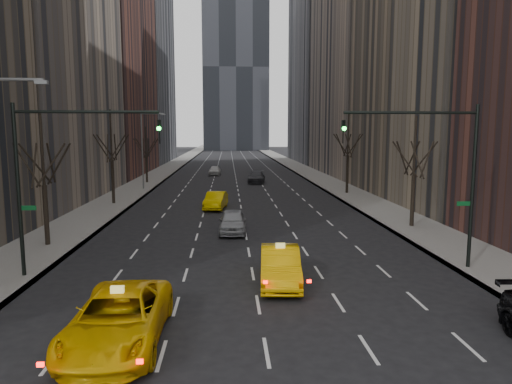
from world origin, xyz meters
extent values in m
cube|color=slate|center=(-12.25, 70.00, 0.07)|extent=(4.50, 320.00, 0.15)
cube|color=slate|center=(12.25, 70.00, 0.07)|extent=(4.50, 320.00, 0.15)
cube|color=brown|center=(-21.50, 66.00, 22.00)|extent=(14.00, 28.00, 44.00)
cube|color=slate|center=(-21.50, 96.00, 30.00)|extent=(14.00, 30.00, 60.00)
cube|color=tan|center=(21.50, 64.00, 25.00)|extent=(14.00, 28.00, 50.00)
cube|color=slate|center=(21.50, 95.00, 29.00)|extent=(14.00, 30.00, 58.00)
cylinder|color=black|center=(-12.00, 18.00, 1.93)|extent=(0.28, 0.28, 3.57)
cylinder|color=black|center=(-12.00, 18.00, 5.84)|extent=(0.16, 0.16, 4.25)
cylinder|color=black|center=(-11.85, 18.85, 4.95)|extent=(0.42, 1.80, 2.52)
cylinder|color=black|center=(-11.19, 18.29, 4.95)|extent=(1.74, 0.72, 2.52)
cylinder|color=black|center=(-11.34, 17.45, 4.95)|extent=(1.46, 1.25, 2.52)
cylinder|color=black|center=(-12.15, 17.15, 4.95)|extent=(0.42, 1.80, 2.52)
cylinder|color=black|center=(-12.81, 17.71, 4.95)|extent=(1.74, 0.72, 2.52)
cylinder|color=black|center=(-12.66, 18.55, 4.95)|extent=(1.46, 1.25, 2.52)
cylinder|color=black|center=(-12.00, 34.00, 2.15)|extent=(0.28, 0.28, 3.99)
cylinder|color=black|center=(-12.00, 34.00, 6.52)|extent=(0.16, 0.16, 4.75)
cylinder|color=black|center=(-11.85, 34.85, 5.37)|extent=(0.42, 1.80, 2.52)
cylinder|color=black|center=(-11.19, 34.29, 5.37)|extent=(1.74, 0.72, 2.52)
cylinder|color=black|center=(-11.34, 33.45, 5.37)|extent=(1.46, 1.25, 2.52)
cylinder|color=black|center=(-12.15, 33.15, 5.37)|extent=(0.42, 1.80, 2.52)
cylinder|color=black|center=(-12.81, 33.71, 5.37)|extent=(1.74, 0.72, 2.52)
cylinder|color=black|center=(-12.66, 34.55, 5.37)|extent=(1.46, 1.25, 2.52)
cylinder|color=black|center=(-12.00, 52.00, 1.83)|extent=(0.28, 0.28, 3.36)
cylinder|color=black|center=(-12.00, 52.00, 5.51)|extent=(0.16, 0.16, 4.00)
cylinder|color=black|center=(-11.85, 52.85, 4.74)|extent=(0.42, 1.80, 2.52)
cylinder|color=black|center=(-11.19, 52.29, 4.74)|extent=(1.74, 0.72, 2.52)
cylinder|color=black|center=(-11.34, 51.45, 4.74)|extent=(1.46, 1.25, 2.52)
cylinder|color=black|center=(-12.15, 51.15, 4.74)|extent=(0.42, 1.80, 2.52)
cylinder|color=black|center=(-12.81, 51.71, 4.74)|extent=(1.74, 0.72, 2.52)
cylinder|color=black|center=(-12.66, 52.55, 4.74)|extent=(1.46, 1.25, 2.52)
cylinder|color=black|center=(12.00, 22.00, 1.93)|extent=(0.28, 0.28, 3.57)
cylinder|color=black|center=(12.00, 22.00, 5.84)|extent=(0.16, 0.16, 4.25)
cylinder|color=black|center=(12.15, 22.85, 4.95)|extent=(0.42, 1.80, 2.52)
cylinder|color=black|center=(12.81, 22.29, 4.95)|extent=(1.74, 0.72, 2.52)
cylinder|color=black|center=(12.66, 21.45, 4.95)|extent=(1.46, 1.25, 2.52)
cylinder|color=black|center=(11.85, 21.15, 4.95)|extent=(0.42, 1.80, 2.52)
cylinder|color=black|center=(11.19, 21.71, 4.95)|extent=(1.74, 0.72, 2.52)
cylinder|color=black|center=(11.34, 22.55, 4.95)|extent=(1.46, 1.25, 2.52)
cylinder|color=black|center=(12.00, 40.00, 2.15)|extent=(0.28, 0.28, 3.99)
cylinder|color=black|center=(12.00, 40.00, 6.52)|extent=(0.16, 0.16, 4.75)
cylinder|color=black|center=(12.15, 40.85, 5.37)|extent=(0.42, 1.80, 2.52)
cylinder|color=black|center=(12.81, 40.29, 5.37)|extent=(1.74, 0.72, 2.52)
cylinder|color=black|center=(12.66, 39.45, 5.37)|extent=(1.46, 1.25, 2.52)
cylinder|color=black|center=(11.85, 39.15, 5.37)|extent=(0.42, 1.80, 2.52)
cylinder|color=black|center=(11.19, 39.71, 5.37)|extent=(1.74, 0.72, 2.52)
cylinder|color=black|center=(11.34, 40.55, 5.37)|extent=(1.46, 1.25, 2.52)
cylinder|color=black|center=(-10.80, 12.00, 4.15)|extent=(0.18, 0.18, 8.00)
cylinder|color=black|center=(-7.55, 12.00, 7.75)|extent=(6.50, 0.14, 0.14)
imported|color=black|center=(-4.30, 12.00, 6.85)|extent=(0.18, 0.22, 1.10)
sphere|color=#0CFF33|center=(-4.30, 11.82, 7.00)|extent=(0.20, 0.20, 0.20)
cube|color=#0C5926|center=(-10.40, 12.00, 3.35)|extent=(0.70, 0.04, 0.22)
cylinder|color=black|center=(10.80, 12.00, 4.15)|extent=(0.18, 0.18, 8.00)
cylinder|color=black|center=(7.55, 12.00, 7.75)|extent=(6.50, 0.14, 0.14)
imported|color=black|center=(4.30, 12.00, 6.85)|extent=(0.18, 0.22, 1.10)
sphere|color=#0CFF33|center=(4.30, 11.82, 7.00)|extent=(0.20, 0.20, 0.20)
cube|color=#0C5926|center=(10.40, 12.00, 3.35)|extent=(0.70, 0.04, 0.22)
cylinder|color=slate|center=(-9.90, 10.00, 8.95)|extent=(2.60, 0.14, 0.14)
cube|color=slate|center=(-8.70, 10.00, 8.85)|extent=(0.50, 0.22, 0.15)
cylinder|color=slate|center=(-11.20, 45.00, 4.65)|extent=(0.16, 0.16, 9.00)
cylinder|color=slate|center=(-9.90, 45.00, 8.95)|extent=(2.60, 0.14, 0.14)
cube|color=slate|center=(-8.70, 45.00, 8.85)|extent=(0.50, 0.22, 0.15)
imported|color=#EFB605|center=(-4.73, 4.89, 0.86)|extent=(2.88, 6.21, 1.72)
imported|color=#F5B305|center=(1.18, 10.53, 0.82)|extent=(2.12, 5.11, 1.64)
imported|color=gray|center=(-0.86, 21.27, 0.77)|extent=(1.98, 4.59, 1.54)
imported|color=#E8C004|center=(-2.27, 31.02, 0.76)|extent=(2.23, 4.78, 1.52)
imported|color=#2A2A2E|center=(2.69, 51.82, 0.77)|extent=(2.77, 5.53, 1.54)
imported|color=silver|center=(-3.25, 63.29, 0.75)|extent=(2.03, 4.50, 1.50)
camera|label=1|loc=(-1.16, -9.43, 6.85)|focal=32.00mm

